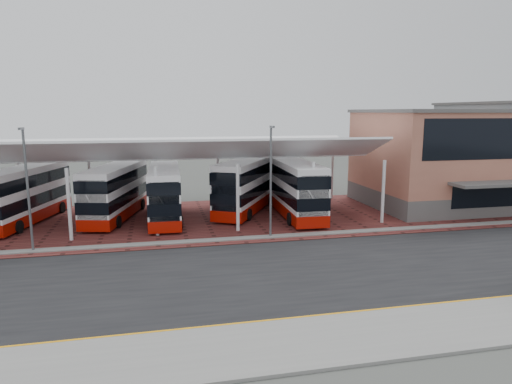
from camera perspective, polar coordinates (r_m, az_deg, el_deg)
ground at (r=27.08m, az=0.99°, el=-9.47°), size 140.00×140.00×0.00m
road at (r=26.17m, az=1.51°, el=-10.16°), size 120.00×14.00×0.02m
forecourt at (r=39.69m, az=-0.58°, el=-3.10°), size 72.00×16.00×0.06m
sidewalk at (r=19.14m, az=7.62°, el=-17.99°), size 120.00×4.00×0.14m
north_kerb at (r=32.84m, az=-1.54°, el=-5.83°), size 120.00×0.80×0.14m
yellow_line_near at (r=20.85m, az=5.66°, el=-15.64°), size 120.00×0.12×0.01m
yellow_line_far at (r=21.10m, az=5.40°, el=-15.30°), size 120.00×0.12×0.01m
canopy at (r=38.89m, az=-12.54°, el=5.00°), size 37.00×11.63×7.07m
terminal at (r=48.58m, az=24.24°, el=3.96°), size 18.40×14.40×9.25m
lamp_west at (r=32.45m, az=-26.67°, el=0.66°), size 0.16×0.90×8.07m
lamp_east at (r=32.44m, az=1.87°, el=1.72°), size 0.16×0.90×8.07m
bus_1 at (r=41.65m, az=-26.89°, el=-0.34°), size 5.24×11.36×4.57m
bus_2 at (r=40.49m, az=-17.13°, el=-0.01°), size 5.07×11.21×4.50m
bus_3 at (r=38.93m, az=-11.32°, el=-0.22°), size 2.94×10.78×4.41m
bus_4 at (r=41.43m, az=-1.15°, el=0.81°), size 7.85×11.35×4.74m
bus_5 at (r=39.95m, az=4.84°, el=0.44°), size 3.27×11.62×4.74m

